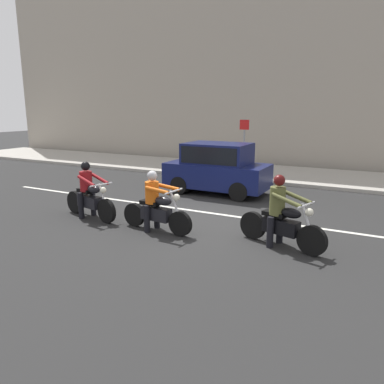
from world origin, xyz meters
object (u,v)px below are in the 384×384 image
at_px(motorcycle_with_rider_olive, 281,218).
at_px(street_sign_post, 244,140).
at_px(motorcycle_with_rider_crimson, 89,195).
at_px(parked_hatchback_navy, 217,168).
at_px(motorcycle_with_rider_orange_stripe, 156,206).

bearing_deg(motorcycle_with_rider_olive, street_sign_post, 114.95).
height_order(motorcycle_with_rider_crimson, street_sign_post, street_sign_post).
bearing_deg(parked_hatchback_navy, motorcycle_with_rider_olive, -51.21).
height_order(motorcycle_with_rider_olive, parked_hatchback_navy, parked_hatchback_navy).
relative_size(motorcycle_with_rider_crimson, parked_hatchback_navy, 0.58).
xyz_separation_m(motorcycle_with_rider_olive, motorcycle_with_rider_orange_stripe, (-3.02, -0.37, -0.03)).
xyz_separation_m(motorcycle_with_rider_crimson, parked_hatchback_navy, (1.89, 4.48, 0.28)).
bearing_deg(motorcycle_with_rider_olive, motorcycle_with_rider_orange_stripe, -173.07).
relative_size(parked_hatchback_navy, street_sign_post, 1.52).
relative_size(motorcycle_with_rider_orange_stripe, parked_hatchback_navy, 0.57).
bearing_deg(motorcycle_with_rider_crimson, street_sign_post, 81.07).
distance_m(motorcycle_with_rider_crimson, street_sign_post, 8.84).
height_order(motorcycle_with_rider_orange_stripe, motorcycle_with_rider_crimson, motorcycle_with_rider_crimson).
xyz_separation_m(parked_hatchback_navy, street_sign_post, (-0.53, 4.20, 0.66)).
relative_size(motorcycle_with_rider_orange_stripe, street_sign_post, 0.86).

